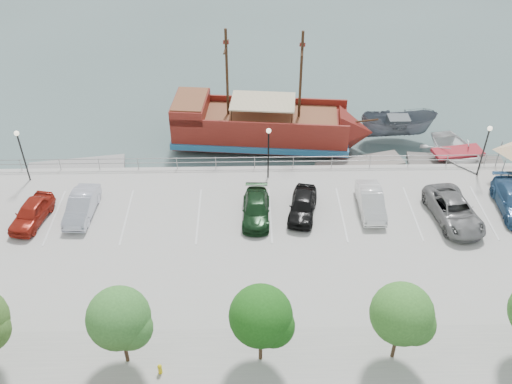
{
  "coord_description": "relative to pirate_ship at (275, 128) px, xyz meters",
  "views": [
    {
      "loc": [
        -1.6,
        -28.73,
        25.24
      ],
      "look_at": [
        -1.0,
        2.0,
        2.0
      ],
      "focal_mm": 40.0,
      "sensor_mm": 36.0,
      "label": 1
    }
  ],
  "objects": [
    {
      "name": "ground",
      "position": [
        -0.81,
        -12.48,
        -1.79
      ],
      "size": [
        160.0,
        160.0,
        0.0
      ],
      "primitive_type": "plane",
      "color": "#445C5A"
    },
    {
      "name": "sidewalk",
      "position": [
        -0.81,
        -22.48,
        -0.77
      ],
      "size": [
        100.0,
        4.0,
        0.05
      ],
      "primitive_type": "cube",
      "color": "#9A9996",
      "rests_on": "land_slab"
    },
    {
      "name": "seawall_railing",
      "position": [
        -0.81,
        -4.68,
        -0.26
      ],
      "size": [
        50.0,
        0.06,
        1.0
      ],
      "color": "gray",
      "rests_on": "land_slab"
    },
    {
      "name": "pirate_ship",
      "position": [
        0.0,
        0.0,
        0.0
      ],
      "size": [
        17.11,
        6.18,
        10.68
      ],
      "rotation": [
        0.0,
        0.0,
        -0.1
      ],
      "color": "maroon",
      "rests_on": "ground"
    },
    {
      "name": "patrol_boat",
      "position": [
        10.51,
        0.76,
        -0.55
      ],
      "size": [
        6.46,
        2.6,
        2.47
      ],
      "primitive_type": "imported",
      "rotation": [
        0.0,
        0.0,
        1.54
      ],
      "color": "slate",
      "rests_on": "ground"
    },
    {
      "name": "speedboat",
      "position": [
        14.65,
        -2.92,
        -1.12
      ],
      "size": [
        5.63,
        7.11,
        1.33
      ],
      "primitive_type": "imported",
      "rotation": [
        0.0,
        0.0,
        0.18
      ],
      "color": "white",
      "rests_on": "ground"
    },
    {
      "name": "dock_west",
      "position": [
        -16.08,
        -3.28,
        -1.57
      ],
      "size": [
        7.82,
        3.28,
        0.43
      ],
      "primitive_type": "cube",
      "rotation": [
        0.0,
        0.0,
        0.15
      ],
      "color": "gray",
      "rests_on": "ground"
    },
    {
      "name": "dock_mid",
      "position": [
        6.77,
        -3.28,
        -1.59
      ],
      "size": [
        7.35,
        3.72,
        0.4
      ],
      "primitive_type": "cube",
      "rotation": [
        0.0,
        0.0,
        0.25
      ],
      "color": "gray",
      "rests_on": "ground"
    },
    {
      "name": "dock_east",
      "position": [
        14.54,
        -3.28,
        -1.57
      ],
      "size": [
        7.8,
        2.99,
        0.44
      ],
      "primitive_type": "cube",
      "rotation": [
        0.0,
        0.0,
        -0.11
      ],
      "color": "#67635E",
      "rests_on": "ground"
    },
    {
      "name": "fire_hydrant",
      "position": [
        -7.0,
        -23.28,
        -0.42
      ],
      "size": [
        0.23,
        0.23,
        0.68
      ],
      "rotation": [
        0.0,
        0.0,
        0.36
      ],
      "color": "yellow",
      "rests_on": "sidewalk"
    },
    {
      "name": "lamp_post_left",
      "position": [
        -18.81,
        -5.98,
        2.15
      ],
      "size": [
        0.36,
        0.36,
        4.28
      ],
      "color": "black",
      "rests_on": "land_slab"
    },
    {
      "name": "lamp_post_mid",
      "position": [
        -0.81,
        -5.98,
        2.15
      ],
      "size": [
        0.36,
        0.36,
        4.28
      ],
      "color": "black",
      "rests_on": "land_slab"
    },
    {
      "name": "lamp_post_right",
      "position": [
        15.19,
        -5.98,
        2.15
      ],
      "size": [
        0.36,
        0.36,
        4.28
      ],
      "color": "black",
      "rests_on": "land_slab"
    },
    {
      "name": "tree_c",
      "position": [
        -8.66,
        -22.55,
        2.51
      ],
      "size": [
        3.3,
        3.2,
        5.0
      ],
      "color": "#473321",
      "rests_on": "sidewalk"
    },
    {
      "name": "tree_d",
      "position": [
        -1.66,
        -22.55,
        2.51
      ],
      "size": [
        3.3,
        3.2,
        5.0
      ],
      "color": "#473321",
      "rests_on": "sidewalk"
    },
    {
      "name": "tree_e",
      "position": [
        5.34,
        -22.55,
        2.51
      ],
      "size": [
        3.3,
        3.2,
        5.0
      ],
      "color": "#473321",
      "rests_on": "sidewalk"
    },
    {
      "name": "parked_car_a",
      "position": [
        -17.12,
        -10.84,
        -0.06
      ],
      "size": [
        2.52,
        4.53,
        1.46
      ],
      "primitive_type": "imported",
      "rotation": [
        0.0,
        0.0,
        -0.19
      ],
      "color": "maroon",
      "rests_on": "land_slab"
    },
    {
      "name": "parked_car_b",
      "position": [
        -13.87,
        -10.18,
        -0.04
      ],
      "size": [
        1.85,
        4.62,
        1.49
      ],
      "primitive_type": "imported",
      "rotation": [
        0.0,
        0.0,
        -0.06
      ],
      "color": "silver",
      "rests_on": "land_slab"
    },
    {
      "name": "parked_car_d",
      "position": [
        -1.81,
        -10.68,
        -0.12
      ],
      "size": [
        2.03,
        4.66,
        1.33
      ],
      "primitive_type": "imported",
      "rotation": [
        0.0,
        0.0,
        -0.04
      ],
      "color": "black",
      "rests_on": "land_slab"
    },
    {
      "name": "parked_car_e",
      "position": [
        1.43,
        -10.39,
        -0.04
      ],
      "size": [
        2.6,
        4.63,
        1.49
      ],
      "primitive_type": "imported",
      "rotation": [
        0.0,
        0.0,
        -0.2
      ],
      "color": "black",
      "rests_on": "land_slab"
    },
    {
      "name": "parked_car_f",
      "position": [
        6.22,
        -10.08,
        -0.05
      ],
      "size": [
        1.59,
        4.51,
        1.48
      ],
      "primitive_type": "imported",
      "rotation": [
        0.0,
        0.0,
        -0.0
      ],
      "color": "white",
      "rests_on": "land_slab"
    },
    {
      "name": "parked_car_g",
      "position": [
        11.7,
        -11.25,
        -0.0
      ],
      "size": [
        3.36,
        5.97,
        1.58
      ],
      "primitive_type": "imported",
      "rotation": [
        0.0,
        0.0,
        0.14
      ],
      "color": "slate",
      "rests_on": "land_slab"
    }
  ]
}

